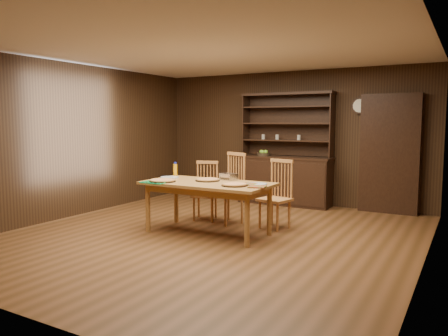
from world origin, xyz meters
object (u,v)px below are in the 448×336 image
Objects in this scene: chair_left at (206,188)px; chair_center at (231,186)px; dining_table at (208,188)px; chair_right at (278,192)px; china_hutch at (285,174)px; juice_bottle at (175,170)px.

chair_center is at bearing -22.72° from chair_left.
dining_table is 1.13m from chair_right.
china_hutch is 2.69m from dining_table.
chair_right reaches higher than dining_table.
juice_bottle is at bearing -148.53° from chair_right.
china_hutch is 1.18× the size of dining_table.
chair_right is (0.73, 0.85, -0.11)m from dining_table.
dining_table is 0.79m from chair_center.
dining_table is 1.77× the size of chair_right.
chair_center reaches higher than dining_table.
dining_table is 1.01m from chair_left.
chair_left is at bearing -162.52° from chair_center.
chair_left reaches higher than dining_table.
juice_bottle is (-0.26, -0.51, 0.35)m from chair_left.
chair_right is at bearing 49.22° from dining_table.
chair_center is 0.93m from juice_bottle.
chair_right reaches higher than chair_left.
china_hutch is 1.94m from chair_right.
chair_right is at bearing -16.72° from chair_left.
chair_right is (1.28, 0.01, 0.05)m from chair_left.
dining_table is (-0.11, -2.69, 0.07)m from china_hutch.
juice_bottle is (-0.81, 0.33, 0.19)m from dining_table.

